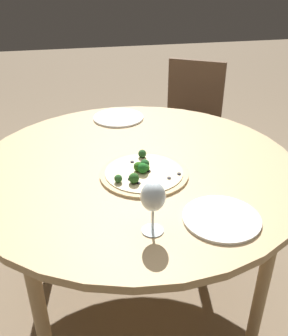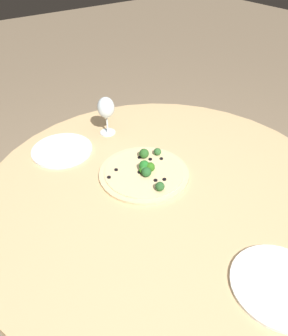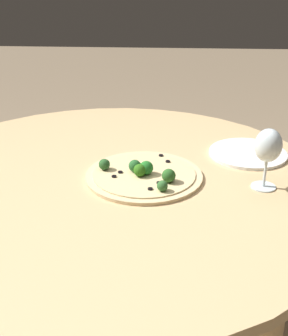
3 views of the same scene
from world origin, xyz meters
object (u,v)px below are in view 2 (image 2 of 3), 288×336
Objects in this scene: pizza at (145,172)px; wine_glass at (106,109)px; plate_near at (62,150)px; plate_far at (279,285)px.

wine_glass is at bearing -6.84° from pizza.
pizza is 1.97× the size of wine_glass.
plate_near is 0.94m from plate_far.
plate_far is (-0.92, -0.20, 0.00)m from plate_near.
pizza is at bearing 0.84° from plate_far.
pizza is at bearing 173.16° from wine_glass.
plate_far is (-0.59, -0.01, -0.01)m from pizza.
pizza is 0.38m from plate_near.
pizza reaches higher than plate_far.
plate_far is at bearing -179.16° from pizza.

